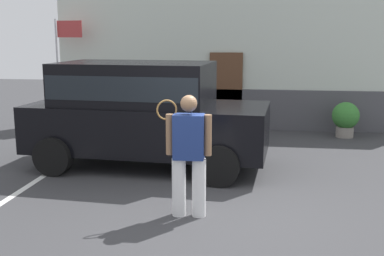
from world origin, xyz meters
TOP-DOWN VIEW (x-y plane):
  - ground_plane at (0.00, 0.00)m, footprint 40.00×40.00m
  - parking_stripe_0 at (-3.22, 1.50)m, footprint 0.12×4.40m
  - house_frontage at (-0.00, 6.79)m, footprint 10.02×0.40m
  - parked_suv at (-1.55, 2.48)m, footprint 4.72×2.41m
  - tennis_player_man at (-0.27, -0.01)m, footprint 0.79×0.29m
  - potted_plant_by_porch at (2.88, 5.88)m, footprint 0.68×0.68m
  - flag_pole at (-4.70, 6.17)m, footprint 0.80×0.12m

SIDE VIEW (x-z plane):
  - ground_plane at x=0.00m, z-range 0.00..0.00m
  - parking_stripe_0 at x=-3.22m, z-range 0.00..0.01m
  - potted_plant_by_porch at x=2.88m, z-range 0.05..0.95m
  - tennis_player_man at x=-0.27m, z-range 0.04..1.79m
  - parked_suv at x=-1.55m, z-range 0.12..2.17m
  - house_frontage at x=0.00m, z-range -0.10..3.45m
  - flag_pole at x=-4.70m, z-range 0.58..3.58m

